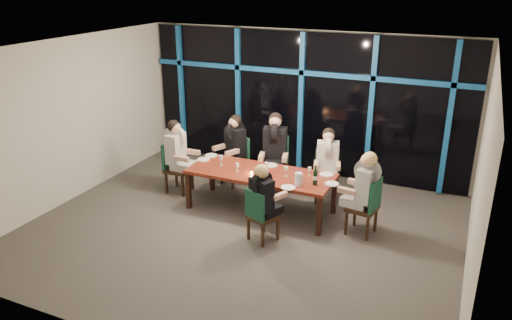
{
  "coord_description": "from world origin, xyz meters",
  "views": [
    {
      "loc": [
        3.27,
        -6.7,
        4.09
      ],
      "look_at": [
        0.0,
        0.6,
        1.05
      ],
      "focal_mm": 35.0,
      "sensor_mm": 36.0,
      "label": 1
    }
  ],
  "objects_px": {
    "chair_far_mid": "(275,160)",
    "diner_end_right": "(365,181)",
    "diner_far_mid": "(275,141)",
    "water_pitcher": "(299,179)",
    "dining_table": "(261,176)",
    "chair_end_left": "(175,164)",
    "chair_far_left": "(237,158)",
    "diner_near_mid": "(263,191)",
    "chair_end_right": "(368,204)",
    "chair_near_mid": "(260,213)",
    "diner_end_left": "(177,146)",
    "wine_bottle": "(315,177)",
    "chair_far_right": "(327,172)",
    "diner_far_left": "(234,140)",
    "diner_far_right": "(328,155)"
  },
  "relations": [
    {
      "from": "diner_far_left",
      "to": "diner_near_mid",
      "type": "relative_size",
      "value": 1.1
    },
    {
      "from": "chair_end_left",
      "to": "chair_end_right",
      "type": "xyz_separation_m",
      "value": [
        3.82,
        -0.21,
        -0.01
      ]
    },
    {
      "from": "chair_end_left",
      "to": "wine_bottle",
      "type": "distance_m",
      "value": 2.96
    },
    {
      "from": "chair_far_mid",
      "to": "wine_bottle",
      "type": "distance_m",
      "value": 1.66
    },
    {
      "from": "diner_end_right",
      "to": "dining_table",
      "type": "bearing_deg",
      "value": -83.69
    },
    {
      "from": "chair_far_right",
      "to": "chair_end_left",
      "type": "xyz_separation_m",
      "value": [
        -2.81,
        -0.87,
        0.02
      ]
    },
    {
      "from": "chair_near_mid",
      "to": "dining_table",
      "type": "bearing_deg",
      "value": -43.64
    },
    {
      "from": "diner_far_right",
      "to": "wine_bottle",
      "type": "bearing_deg",
      "value": -100.29
    },
    {
      "from": "diner_far_mid",
      "to": "diner_end_right",
      "type": "bearing_deg",
      "value": -42.39
    },
    {
      "from": "diner_end_left",
      "to": "wine_bottle",
      "type": "distance_m",
      "value": 2.86
    },
    {
      "from": "diner_end_left",
      "to": "diner_end_right",
      "type": "relative_size",
      "value": 1.01
    },
    {
      "from": "chair_end_right",
      "to": "diner_near_mid",
      "type": "bearing_deg",
      "value": -50.83
    },
    {
      "from": "dining_table",
      "to": "diner_near_mid",
      "type": "bearing_deg",
      "value": -64.22
    },
    {
      "from": "chair_far_mid",
      "to": "water_pitcher",
      "type": "xyz_separation_m",
      "value": [
        0.94,
        -1.28,
        0.26
      ]
    },
    {
      "from": "dining_table",
      "to": "chair_end_right",
      "type": "distance_m",
      "value": 1.95
    },
    {
      "from": "chair_far_mid",
      "to": "chair_end_right",
      "type": "height_order",
      "value": "chair_far_mid"
    },
    {
      "from": "chair_far_right",
      "to": "diner_end_left",
      "type": "xyz_separation_m",
      "value": [
        -2.73,
        -0.87,
        0.41
      ]
    },
    {
      "from": "dining_table",
      "to": "diner_near_mid",
      "type": "height_order",
      "value": "diner_near_mid"
    },
    {
      "from": "diner_end_left",
      "to": "water_pitcher",
      "type": "xyz_separation_m",
      "value": [
        2.6,
        -0.39,
        -0.09
      ]
    },
    {
      "from": "chair_end_left",
      "to": "diner_far_mid",
      "type": "distance_m",
      "value": 2.01
    },
    {
      "from": "dining_table",
      "to": "diner_end_right",
      "type": "bearing_deg",
      "value": -2.73
    },
    {
      "from": "wine_bottle",
      "to": "chair_far_mid",
      "type": "bearing_deg",
      "value": 135.97
    },
    {
      "from": "chair_end_left",
      "to": "chair_near_mid",
      "type": "xyz_separation_m",
      "value": [
        2.31,
        -1.14,
        -0.05
      ]
    },
    {
      "from": "chair_far_mid",
      "to": "diner_end_right",
      "type": "xyz_separation_m",
      "value": [
        1.98,
        -1.09,
        0.34
      ]
    },
    {
      "from": "diner_near_mid",
      "to": "wine_bottle",
      "type": "relative_size",
      "value": 2.55
    },
    {
      "from": "diner_far_mid",
      "to": "diner_near_mid",
      "type": "bearing_deg",
      "value": -88.46
    },
    {
      "from": "chair_far_left",
      "to": "water_pitcher",
      "type": "bearing_deg",
      "value": -11.07
    },
    {
      "from": "dining_table",
      "to": "diner_far_mid",
      "type": "relative_size",
      "value": 2.47
    },
    {
      "from": "chair_end_left",
      "to": "diner_far_mid",
      "type": "xyz_separation_m",
      "value": [
        1.78,
        0.8,
        0.47
      ]
    },
    {
      "from": "diner_near_mid",
      "to": "water_pitcher",
      "type": "distance_m",
      "value": 0.76
    },
    {
      "from": "chair_far_right",
      "to": "water_pitcher",
      "type": "bearing_deg",
      "value": -111.14
    },
    {
      "from": "diner_far_mid",
      "to": "water_pitcher",
      "type": "height_order",
      "value": "diner_far_mid"
    },
    {
      "from": "water_pitcher",
      "to": "chair_end_left",
      "type": "bearing_deg",
      "value": 156.87
    },
    {
      "from": "diner_end_right",
      "to": "water_pitcher",
      "type": "distance_m",
      "value": 1.07
    },
    {
      "from": "diner_far_right",
      "to": "diner_end_right",
      "type": "distance_m",
      "value": 1.34
    },
    {
      "from": "diner_end_left",
      "to": "diner_end_right",
      "type": "distance_m",
      "value": 3.66
    },
    {
      "from": "diner_near_mid",
      "to": "diner_end_right",
      "type": "bearing_deg",
      "value": -124.47
    },
    {
      "from": "diner_far_left",
      "to": "diner_end_left",
      "type": "height_order",
      "value": "diner_end_left"
    },
    {
      "from": "diner_far_left",
      "to": "diner_far_right",
      "type": "bearing_deg",
      "value": 24.81
    },
    {
      "from": "dining_table",
      "to": "chair_end_left",
      "type": "distance_m",
      "value": 1.89
    },
    {
      "from": "diner_end_left",
      "to": "wine_bottle",
      "type": "bearing_deg",
      "value": -95.84
    },
    {
      "from": "chair_far_left",
      "to": "diner_end_left",
      "type": "xyz_separation_m",
      "value": [
        -0.86,
        -0.85,
        0.4
      ]
    },
    {
      "from": "dining_table",
      "to": "chair_far_mid",
      "type": "xyz_separation_m",
      "value": [
        -0.13,
        1.0,
        -0.08
      ]
    },
    {
      "from": "water_pitcher",
      "to": "diner_near_mid",
      "type": "bearing_deg",
      "value": -131.76
    },
    {
      "from": "diner_end_left",
      "to": "dining_table",
      "type": "bearing_deg",
      "value": -94.5
    },
    {
      "from": "chair_end_right",
      "to": "diner_end_left",
      "type": "xyz_separation_m",
      "value": [
        -3.74,
        0.22,
        0.4
      ]
    },
    {
      "from": "chair_end_left",
      "to": "diner_far_mid",
      "type": "relative_size",
      "value": 0.95
    },
    {
      "from": "chair_far_mid",
      "to": "diner_end_right",
      "type": "distance_m",
      "value": 2.29
    },
    {
      "from": "diner_end_left",
      "to": "diner_near_mid",
      "type": "relative_size",
      "value": 1.11
    },
    {
      "from": "diner_end_left",
      "to": "chair_far_right",
      "type": "bearing_deg",
      "value": -73.24
    }
  ]
}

